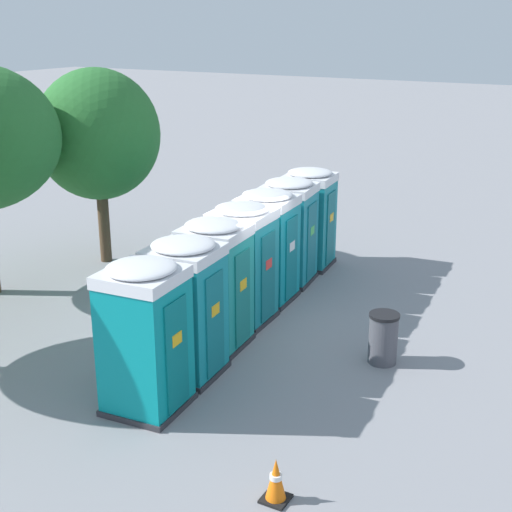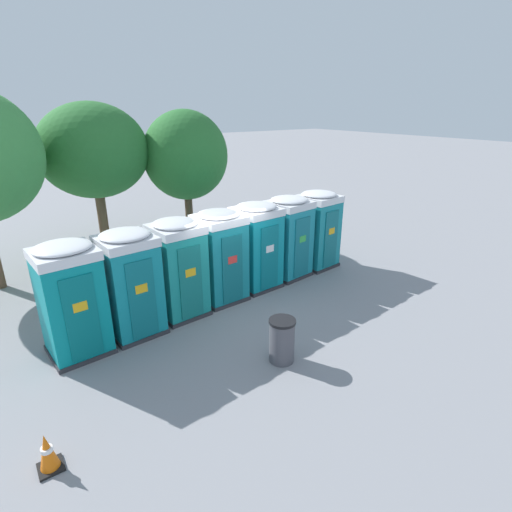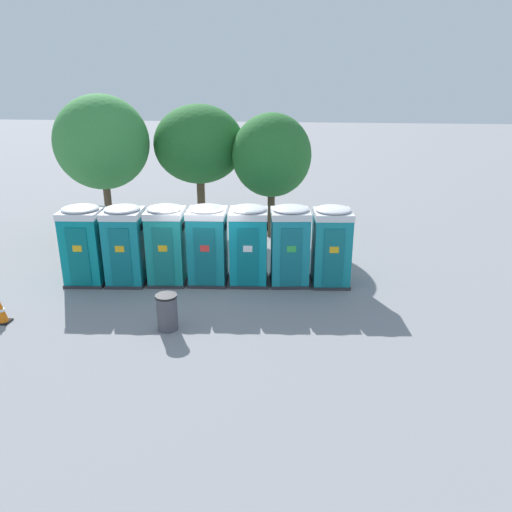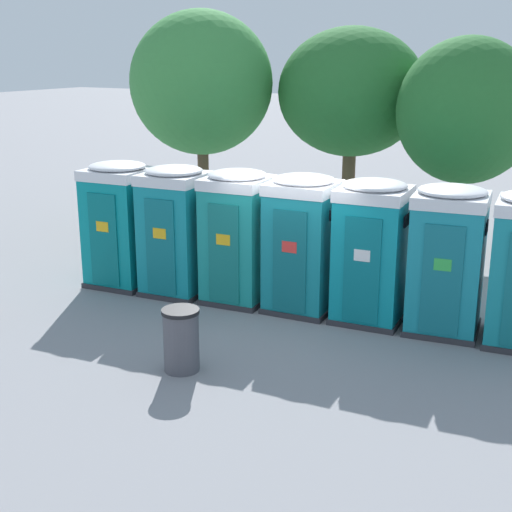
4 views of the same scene
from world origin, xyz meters
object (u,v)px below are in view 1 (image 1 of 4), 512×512
object	(u,v)px
portapotty_4	(268,246)
trash_can	(383,338)
portapotty_0	(145,336)
portapotty_2	(215,283)
portapotty_3	(243,263)
portapotty_6	(309,218)
traffic_cone	(276,480)
street_tree_0	(98,135)
portapotty_5	(289,231)
portapotty_1	(186,308)

from	to	relation	value
portapotty_4	trash_can	distance (m)	3.87
portapotty_0	portapotty_2	size ratio (longest dim) A/B	1.00
portapotty_3	portapotty_6	distance (m)	3.90
portapotty_3	traffic_cone	distance (m)	6.10
portapotty_3	street_tree_0	distance (m)	5.75
portapotty_4	portapotty_3	bearing A→B (deg)	-175.09
portapotty_2	portapotty_4	distance (m)	2.60
portapotty_5	trash_can	world-z (taller)	portapotty_5
portapotty_6	street_tree_0	bearing A→B (deg)	115.25
portapotty_0	portapotty_5	distance (m)	6.49
portapotty_3	portapotty_4	world-z (taller)	same
portapotty_1	traffic_cone	bearing A→B (deg)	-128.19
portapotty_4	traffic_cone	bearing A→B (deg)	-150.90
traffic_cone	portapotty_3	bearing A→B (deg)	34.16
traffic_cone	portapotty_2	bearing A→B (deg)	41.33
traffic_cone	street_tree_0	bearing A→B (deg)	52.24
street_tree_0	portapotty_4	bearing A→B (deg)	-93.56
portapotty_5	street_tree_0	bearing A→B (deg)	101.33
portapotty_0	portapotty_3	xyz separation A→B (m)	(3.87, 0.43, 0.00)
portapotty_1	portapotty_6	size ratio (longest dim) A/B	1.00
portapotty_6	trash_can	bearing A→B (deg)	-140.62
portapotty_0	street_tree_0	bearing A→B (deg)	45.40
portapotty_0	trash_can	world-z (taller)	portapotty_0
portapotty_0	trash_can	distance (m)	4.52
portapotty_4	portapotty_5	xyz separation A→B (m)	(1.29, 0.12, -0.00)
portapotty_2	trash_can	world-z (taller)	portapotty_2
portapotty_1	trash_can	world-z (taller)	portapotty_1
trash_can	portapotty_6	bearing A→B (deg)	39.38
portapotty_1	portapotty_2	bearing A→B (deg)	8.39
street_tree_0	portapotty_0	bearing A→B (deg)	-134.60
portapotty_1	portapotty_4	size ratio (longest dim) A/B	1.00
portapotty_2	traffic_cone	distance (m)	5.01
traffic_cone	portapotty_0	bearing A→B (deg)	69.39
portapotty_2	portapotty_6	world-z (taller)	same
trash_can	street_tree_0	bearing A→B (deg)	76.27
street_tree_0	traffic_cone	distance (m)	11.18
portapotty_0	traffic_cone	bearing A→B (deg)	-110.61
street_tree_0	portapotty_5	bearing A→B (deg)	-78.67
portapotty_3	trash_can	xyz separation A→B (m)	(-0.44, -3.26, -0.79)
portapotty_5	portapotty_6	world-z (taller)	same
portapotty_3	trash_can	distance (m)	3.38
portapotty_0	portapotty_3	bearing A→B (deg)	6.31
portapotty_0	portapotty_4	world-z (taller)	same
portapotty_4	portapotty_5	world-z (taller)	same
portapotty_6	portapotty_5	bearing A→B (deg)	-177.18
portapotty_1	portapotty_3	xyz separation A→B (m)	(2.58, 0.32, -0.00)
portapotty_1	street_tree_0	bearing A→B (deg)	52.49
portapotty_6	portapotty_2	bearing A→B (deg)	-175.27
portapotty_6	traffic_cone	size ratio (longest dim) A/B	3.97
portapotty_0	street_tree_0	world-z (taller)	street_tree_0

